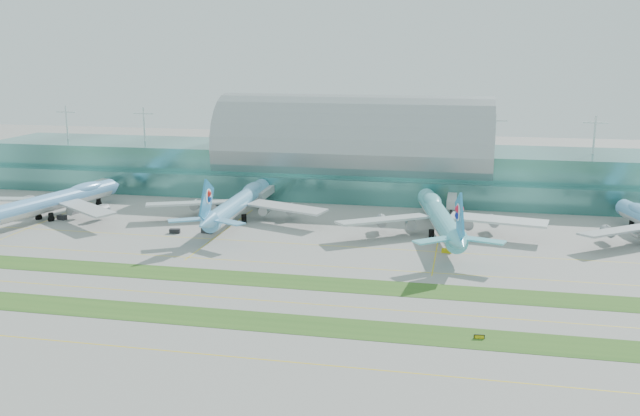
% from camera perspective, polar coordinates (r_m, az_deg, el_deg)
% --- Properties ---
extents(ground, '(700.00, 700.00, 0.00)m').
position_cam_1_polar(ground, '(196.96, -3.30, -6.03)').
color(ground, gray).
rests_on(ground, ground).
extents(terminal, '(340.00, 69.10, 36.00)m').
position_cam_1_polar(terminal, '(316.40, 2.75, 3.82)').
color(terminal, '#3D7A75').
rests_on(terminal, ground).
extents(grass_strip_near, '(420.00, 12.00, 0.08)m').
position_cam_1_polar(grass_strip_near, '(171.76, -5.76, -8.94)').
color(grass_strip_near, '#2D591E').
rests_on(grass_strip_near, ground).
extents(grass_strip_far, '(420.00, 12.00, 0.08)m').
position_cam_1_polar(grass_strip_far, '(198.78, -3.15, -5.83)').
color(grass_strip_far, '#2D591E').
rests_on(grass_strip_far, ground).
extents(taxiline_a, '(420.00, 0.35, 0.01)m').
position_cam_1_polar(taxiline_a, '(154.37, -8.03, -11.61)').
color(taxiline_a, yellow).
rests_on(taxiline_a, ground).
extents(taxiline_b, '(420.00, 0.35, 0.01)m').
position_cam_1_polar(taxiline_b, '(184.26, -4.44, -7.39)').
color(taxiline_b, yellow).
rests_on(taxiline_b, ground).
extents(taxiline_c, '(420.00, 0.35, 0.01)m').
position_cam_1_polar(taxiline_c, '(213.53, -2.04, -4.51)').
color(taxiline_c, yellow).
rests_on(taxiline_c, ground).
extents(taxiline_d, '(420.00, 0.35, 0.01)m').
position_cam_1_polar(taxiline_d, '(234.06, -0.75, -2.94)').
color(taxiline_d, yellow).
rests_on(taxiline_d, ground).
extents(airliner_a, '(67.91, 78.29, 21.78)m').
position_cam_1_polar(airliner_a, '(287.53, -20.59, 0.58)').
color(airliner_a, '#68A9E5').
rests_on(airliner_a, ground).
extents(airliner_b, '(70.10, 79.46, 21.89)m').
position_cam_1_polar(airliner_b, '(268.08, -6.49, 0.49)').
color(airliner_b, '#67B1E2').
rests_on(airliner_b, ground).
extents(airliner_c, '(70.71, 81.29, 22.52)m').
position_cam_1_polar(airliner_c, '(247.02, 9.54, -0.62)').
color(airliner_c, '#61C8D7').
rests_on(airliner_c, ground).
extents(gse_b, '(4.01, 2.95, 1.70)m').
position_cam_1_polar(gse_b, '(284.35, -19.95, -0.71)').
color(gse_b, black).
rests_on(gse_b, ground).
extents(gse_c, '(3.87, 2.51, 1.52)m').
position_cam_1_polar(gse_c, '(253.11, -11.54, -1.82)').
color(gse_c, black).
rests_on(gse_c, ground).
extents(gse_d, '(4.31, 2.55, 1.76)m').
position_cam_1_polar(gse_d, '(251.20, -9.03, -1.80)').
color(gse_d, black).
rests_on(gse_d, ground).
extents(gse_e, '(3.33, 1.88, 1.25)m').
position_cam_1_polar(gse_e, '(228.37, 10.12, -3.39)').
color(gse_e, '#C8BB0B').
rests_on(gse_e, ground).
extents(gse_f, '(3.40, 2.20, 1.34)m').
position_cam_1_polar(gse_f, '(243.48, 12.30, -2.46)').
color(gse_f, black).
rests_on(gse_f, ground).
extents(taxiway_sign_east, '(2.41, 0.53, 1.02)m').
position_cam_1_polar(taxiway_sign_east, '(164.55, 12.62, -10.03)').
color(taxiway_sign_east, black).
rests_on(taxiway_sign_east, ground).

